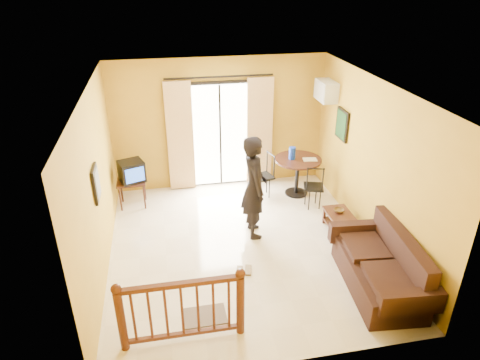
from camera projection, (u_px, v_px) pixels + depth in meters
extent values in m
plane|color=beige|center=(242.00, 246.00, 7.47)|extent=(5.00, 5.00, 0.00)
plane|color=white|center=(243.00, 88.00, 6.22)|extent=(5.00, 5.00, 0.00)
plane|color=#B78C23|center=(220.00, 124.00, 9.04)|extent=(4.50, 0.00, 4.50)
plane|color=#B78C23|center=(287.00, 273.00, 4.65)|extent=(4.50, 0.00, 4.50)
plane|color=#B78C23|center=(97.00, 187.00, 6.47)|extent=(0.00, 5.00, 5.00)
plane|color=#B78C23|center=(373.00, 164.00, 7.23)|extent=(0.00, 5.00, 5.00)
cube|color=black|center=(220.00, 135.00, 9.14)|extent=(1.34, 0.03, 2.34)
cube|color=white|center=(220.00, 136.00, 9.11)|extent=(1.20, 0.04, 2.20)
cube|color=black|center=(220.00, 136.00, 9.09)|extent=(0.04, 0.02, 2.20)
cube|color=beige|center=(180.00, 137.00, 8.90)|extent=(0.55, 0.08, 2.35)
cube|color=beige|center=(260.00, 132.00, 9.19)|extent=(0.55, 0.08, 2.35)
cylinder|color=black|center=(219.00, 77.00, 8.50)|extent=(2.20, 0.04, 0.04)
cube|color=black|center=(131.00, 182.00, 8.53)|extent=(0.56, 0.46, 0.04)
cylinder|color=black|center=(120.00, 199.00, 8.45)|extent=(0.04, 0.04, 0.54)
cylinder|color=black|center=(144.00, 197.00, 8.53)|extent=(0.04, 0.04, 0.54)
cylinder|color=black|center=(122.00, 190.00, 8.78)|extent=(0.04, 0.04, 0.54)
cylinder|color=black|center=(145.00, 188.00, 8.86)|extent=(0.04, 0.04, 0.54)
cube|color=black|center=(132.00, 171.00, 8.44)|extent=(0.57, 0.54, 0.41)
cube|color=blue|center=(135.00, 175.00, 8.28)|extent=(0.35, 0.14, 0.29)
cube|color=black|center=(96.00, 184.00, 6.23)|extent=(0.04, 0.42, 0.52)
cube|color=#555149|center=(98.00, 183.00, 6.23)|extent=(0.01, 0.34, 0.44)
cylinder|color=black|center=(298.00, 160.00, 8.87)|extent=(0.98, 0.98, 0.04)
cylinder|color=black|center=(297.00, 177.00, 9.04)|extent=(0.08, 0.08, 0.79)
cylinder|color=black|center=(296.00, 193.00, 9.21)|extent=(0.48, 0.48, 0.03)
cylinder|color=#1333B3|center=(292.00, 153.00, 8.80)|extent=(0.14, 0.14, 0.26)
cube|color=beige|center=(310.00, 160.00, 8.80)|extent=(0.30, 0.22, 0.02)
cube|color=white|center=(326.00, 91.00, 8.58)|extent=(0.30, 0.60, 0.40)
cube|color=gray|center=(319.00, 91.00, 8.55)|extent=(0.02, 0.56, 0.36)
cube|color=black|center=(342.00, 125.00, 8.25)|extent=(0.04, 0.50, 0.60)
cube|color=black|center=(341.00, 125.00, 8.25)|extent=(0.01, 0.42, 0.52)
cube|color=black|center=(341.00, 216.00, 7.73)|extent=(0.44, 0.79, 0.04)
cube|color=black|center=(340.00, 227.00, 7.84)|extent=(0.40, 0.75, 0.03)
cube|color=black|center=(339.00, 236.00, 7.47)|extent=(0.05, 0.05, 0.33)
cube|color=black|center=(358.00, 234.00, 7.53)|extent=(0.05, 0.05, 0.33)
cube|color=black|center=(324.00, 215.00, 8.09)|extent=(0.05, 0.05, 0.33)
cube|color=black|center=(342.00, 213.00, 8.15)|extent=(0.05, 0.05, 0.33)
imported|color=brown|center=(339.00, 211.00, 7.82)|extent=(0.22, 0.22, 0.06)
cube|color=black|center=(377.00, 275.00, 6.44)|extent=(1.03, 1.82, 0.44)
cube|color=black|center=(402.00, 252.00, 6.32)|extent=(0.35, 1.75, 0.60)
cube|color=black|center=(411.00, 302.00, 5.59)|extent=(0.88, 0.25, 0.33)
cube|color=black|center=(355.00, 231.00, 7.08)|extent=(0.88, 0.25, 0.33)
cube|color=black|center=(389.00, 279.00, 5.98)|extent=(0.66, 0.76, 0.11)
cube|color=black|center=(365.00, 247.00, 6.65)|extent=(0.66, 0.76, 0.11)
imported|color=black|center=(254.00, 187.00, 7.44)|extent=(0.45, 0.69, 1.89)
cylinder|color=#471E0F|center=(121.00, 321.00, 5.28)|extent=(0.11, 0.11, 0.92)
cylinder|color=#471E0F|center=(240.00, 305.00, 5.53)|extent=(0.11, 0.11, 0.92)
sphere|color=#471E0F|center=(116.00, 289.00, 5.05)|extent=(0.13, 0.13, 0.13)
sphere|color=#471E0F|center=(240.00, 274.00, 5.30)|extent=(0.13, 0.13, 0.13)
cube|color=#471E0F|center=(180.00, 284.00, 5.20)|extent=(1.55, 0.08, 0.06)
cube|color=#471E0F|center=(184.00, 334.00, 5.57)|extent=(1.55, 0.06, 0.05)
cube|color=#63564F|center=(205.00, 316.00, 5.97)|extent=(0.60, 0.41, 0.02)
cube|color=brown|center=(240.00, 271.00, 6.84)|extent=(0.16, 0.27, 0.03)
cube|color=brown|center=(248.00, 270.00, 6.87)|extent=(0.16, 0.27, 0.03)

